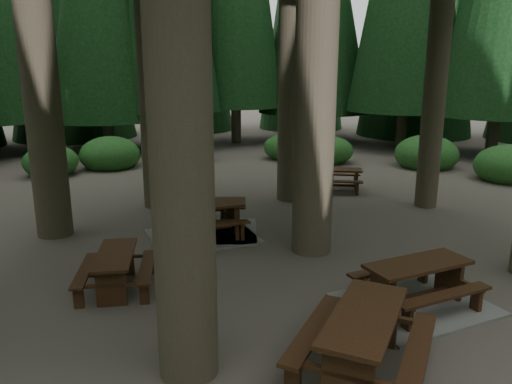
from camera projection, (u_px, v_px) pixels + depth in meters
name	position (u px, v px, depth m)	size (l,w,h in m)	color
ground	(282.00, 259.00, 10.22)	(80.00, 80.00, 0.00)	#504941
picnic_table_a	(416.00, 291.00, 8.16)	(2.33, 1.95, 0.77)	gray
picnic_table_b	(116.00, 266.00, 8.72)	(1.64, 1.86, 0.68)	#341C0F
picnic_table_c	(202.00, 226.00, 11.45)	(2.33, 1.92, 0.79)	gray
picnic_table_d	(336.00, 176.00, 15.81)	(2.01, 1.90, 0.69)	#341C0F
picnic_table_e	(364.00, 334.00, 6.28)	(2.51, 2.49, 0.85)	#341C0F
picnic_table_f	(207.00, 222.00, 11.77)	(2.87, 2.65, 0.79)	gray
shrub_ring	(295.00, 226.00, 11.06)	(23.86, 24.64, 1.49)	#1E521C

